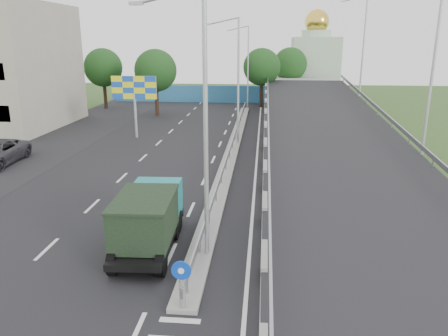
# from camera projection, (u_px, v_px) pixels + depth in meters

# --- Properties ---
(road_surface) EXTENTS (26.00, 90.00, 0.04)m
(road_surface) POSITION_uv_depth(u_px,v_px,m) (187.00, 163.00, 31.41)
(road_surface) COLOR black
(road_surface) RESTS_ON ground
(parking_strip) EXTENTS (8.00, 90.00, 0.05)m
(parking_strip) POSITION_uv_depth(u_px,v_px,m) (15.00, 159.00, 32.56)
(parking_strip) COLOR black
(parking_strip) RESTS_ON ground
(median) EXTENTS (1.00, 44.00, 0.20)m
(median) POSITION_uv_depth(u_px,v_px,m) (232.00, 149.00, 34.94)
(median) COLOR gray
(median) RESTS_ON ground
(overpass_ramp) EXTENTS (10.00, 50.00, 3.50)m
(overpass_ramp) POSITION_uv_depth(u_px,v_px,m) (329.00, 131.00, 33.81)
(overpass_ramp) COLOR gray
(overpass_ramp) RESTS_ON ground
(median_guardrail) EXTENTS (0.09, 44.00, 0.71)m
(median_guardrail) POSITION_uv_depth(u_px,v_px,m) (232.00, 141.00, 34.75)
(median_guardrail) COLOR gray
(median_guardrail) RESTS_ON median
(sign_bollard) EXTENTS (0.64, 0.23, 1.67)m
(sign_bollard) POSITION_uv_depth(u_px,v_px,m) (182.00, 284.00, 13.81)
(sign_bollard) COLOR black
(sign_bollard) RESTS_ON median
(lamp_post_near) EXTENTS (2.74, 0.18, 10.08)m
(lamp_post_near) POSITION_uv_depth(u_px,v_px,m) (200.00, 115.00, 16.12)
(lamp_post_near) COLOR #B2B5B7
(lamp_post_near) RESTS_ON median
(lamp_post_mid) EXTENTS (2.74, 0.18, 10.08)m
(lamp_post_mid) POSITION_uv_depth(u_px,v_px,m) (236.00, 75.00, 35.24)
(lamp_post_mid) COLOR #B2B5B7
(lamp_post_mid) RESTS_ON median
(lamp_post_far) EXTENTS (2.74, 0.18, 10.08)m
(lamp_post_far) POSITION_uv_depth(u_px,v_px,m) (247.00, 63.00, 54.36)
(lamp_post_far) COLOR #B2B5B7
(lamp_post_far) RESTS_ON median
(blue_wall) EXTENTS (30.00, 0.50, 2.40)m
(blue_wall) POSITION_uv_depth(u_px,v_px,m) (219.00, 94.00, 61.75)
(blue_wall) COLOR teal
(blue_wall) RESTS_ON ground
(church) EXTENTS (7.00, 7.00, 13.80)m
(church) POSITION_uv_depth(u_px,v_px,m) (315.00, 62.00, 67.00)
(church) COLOR #B2CCAD
(church) RESTS_ON ground
(billboard) EXTENTS (4.00, 0.24, 5.50)m
(billboard) POSITION_uv_depth(u_px,v_px,m) (134.00, 91.00, 38.41)
(billboard) COLOR #B2B5B7
(billboard) RESTS_ON ground
(tree_left_mid) EXTENTS (4.80, 4.80, 7.60)m
(tree_left_mid) POSITION_uv_depth(u_px,v_px,m) (156.00, 71.00, 49.69)
(tree_left_mid) COLOR black
(tree_left_mid) RESTS_ON ground
(tree_median_far) EXTENTS (4.80, 4.80, 7.60)m
(tree_median_far) POSITION_uv_depth(u_px,v_px,m) (262.00, 67.00, 56.28)
(tree_median_far) COLOR black
(tree_median_far) RESTS_ON ground
(tree_left_far) EXTENTS (4.80, 4.80, 7.60)m
(tree_left_far) POSITION_uv_depth(u_px,v_px,m) (103.00, 68.00, 55.18)
(tree_left_far) COLOR black
(tree_left_far) RESTS_ON ground
(tree_ramp_far) EXTENTS (4.80, 4.80, 7.60)m
(tree_ramp_far) POSITION_uv_depth(u_px,v_px,m) (290.00, 65.00, 62.62)
(tree_ramp_far) COLOR black
(tree_ramp_far) RESTS_ON ground
(dump_truck) EXTENTS (2.42, 5.85, 2.54)m
(dump_truck) POSITION_uv_depth(u_px,v_px,m) (149.00, 217.00, 18.13)
(dump_truck) COLOR black
(dump_truck) RESTS_ON ground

